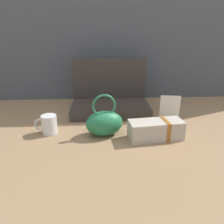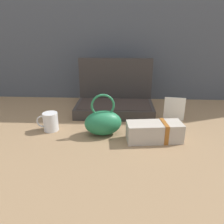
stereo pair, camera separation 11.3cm
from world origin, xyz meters
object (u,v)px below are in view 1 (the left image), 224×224
at_px(cream_toiletry_bag, 156,130).
at_px(coffee_mug, 49,124).
at_px(info_card_left, 170,107).
at_px(open_suitcase, 110,100).
at_px(teal_pouch_handbag, 104,122).

xyz_separation_m(cream_toiletry_bag, coffee_mug, (-0.54, 0.09, 0.00)).
bearing_deg(info_card_left, coffee_mug, -157.11).
xyz_separation_m(open_suitcase, cream_toiletry_bag, (0.21, -0.39, -0.03)).
xyz_separation_m(teal_pouch_handbag, cream_toiletry_bag, (0.26, -0.05, -0.02)).
bearing_deg(coffee_mug, cream_toiletry_bag, -9.06).
relative_size(teal_pouch_handbag, info_card_left, 1.56).
relative_size(open_suitcase, info_card_left, 3.51).
relative_size(cream_toiletry_bag, coffee_mug, 2.35).
bearing_deg(teal_pouch_handbag, open_suitcase, 82.37).
bearing_deg(coffee_mug, open_suitcase, 42.54).
height_order(cream_toiletry_bag, info_card_left, info_card_left).
height_order(open_suitcase, coffee_mug, open_suitcase).
xyz_separation_m(open_suitcase, teal_pouch_handbag, (-0.05, -0.34, -0.01)).
xyz_separation_m(teal_pouch_handbag, info_card_left, (0.40, 0.21, 0.00)).
bearing_deg(coffee_mug, teal_pouch_handbag, -7.09).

